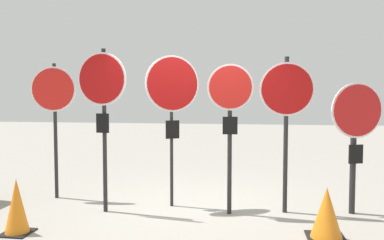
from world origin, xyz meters
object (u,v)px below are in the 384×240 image
(stop_sign_1, at_px, (102,94))
(stop_sign_2, at_px, (172,93))
(stop_sign_0, at_px, (54,100))
(traffic_cone_1, at_px, (17,206))
(traffic_cone_0, at_px, (327,213))
(stop_sign_5, at_px, (356,125))
(stop_sign_3, at_px, (230,106))
(stop_sign_4, at_px, (287,102))

(stop_sign_1, xyz_separation_m, stop_sign_2, (1.01, 0.46, 0.02))
(stop_sign_0, distance_m, stop_sign_2, 2.19)
(stop_sign_2, bearing_deg, traffic_cone_1, -170.24)
(stop_sign_0, bearing_deg, traffic_cone_0, -24.77)
(traffic_cone_1, bearing_deg, traffic_cone_0, 5.95)
(stop_sign_1, bearing_deg, stop_sign_2, 32.36)
(stop_sign_2, bearing_deg, traffic_cone_0, -56.85)
(stop_sign_1, height_order, traffic_cone_0, stop_sign_1)
(stop_sign_5, bearing_deg, stop_sign_1, 168.08)
(stop_sign_2, distance_m, stop_sign_5, 2.90)
(stop_sign_1, relative_size, traffic_cone_0, 3.84)
(stop_sign_2, bearing_deg, stop_sign_0, 144.67)
(stop_sign_2, distance_m, stop_sign_3, 1.01)
(stop_sign_0, height_order, stop_sign_3, stop_sign_0)
(stop_sign_3, bearing_deg, stop_sign_2, 156.35)
(traffic_cone_0, relative_size, traffic_cone_1, 0.90)
(traffic_cone_1, bearing_deg, stop_sign_3, 24.33)
(stop_sign_3, xyz_separation_m, traffic_cone_1, (-2.75, -1.24, -1.31))
(stop_sign_0, relative_size, stop_sign_1, 0.94)
(stop_sign_0, relative_size, stop_sign_2, 0.97)
(stop_sign_0, xyz_separation_m, stop_sign_3, (3.13, -0.46, -0.09))
(stop_sign_3, bearing_deg, traffic_cone_0, -40.18)
(stop_sign_3, distance_m, stop_sign_4, 0.88)
(stop_sign_3, bearing_deg, traffic_cone_1, -162.99)
(stop_sign_0, xyz_separation_m, stop_sign_1, (1.17, -0.65, 0.09))
(stop_sign_2, relative_size, stop_sign_5, 1.22)
(stop_sign_4, distance_m, traffic_cone_0, 1.79)
(stop_sign_3, bearing_deg, stop_sign_0, 164.28)
(stop_sign_5, bearing_deg, stop_sign_0, 159.08)
(stop_sign_3, bearing_deg, stop_sign_4, 5.66)
(stop_sign_1, distance_m, traffic_cone_1, 1.99)
(stop_sign_4, bearing_deg, traffic_cone_0, -67.09)
(stop_sign_2, height_order, stop_sign_4, stop_sign_2)
(stop_sign_2, relative_size, traffic_cone_1, 3.37)
(stop_sign_5, height_order, traffic_cone_1, stop_sign_5)
(stop_sign_1, distance_m, stop_sign_4, 2.85)
(stop_sign_1, relative_size, stop_sign_4, 1.05)
(stop_sign_4, xyz_separation_m, traffic_cone_1, (-3.60, -1.44, -1.37))
(stop_sign_0, xyz_separation_m, traffic_cone_1, (0.38, -1.71, -1.40))
(stop_sign_2, height_order, traffic_cone_1, stop_sign_2)
(stop_sign_1, relative_size, stop_sign_3, 1.11)
(stop_sign_5, bearing_deg, stop_sign_2, 161.31)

